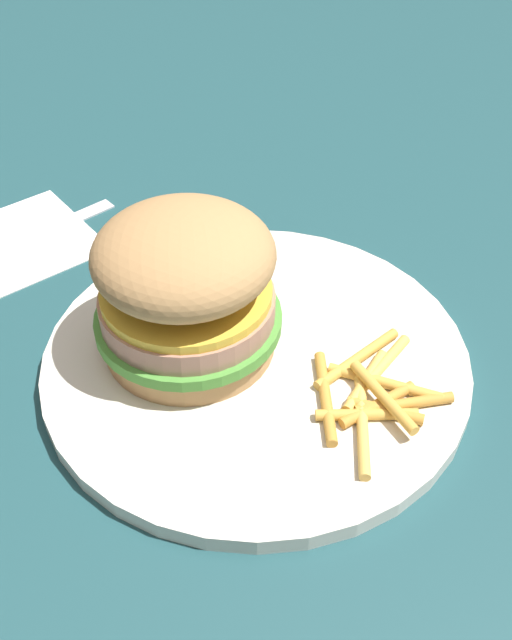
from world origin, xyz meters
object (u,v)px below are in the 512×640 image
plate (256,360)px  fries_pile (371,393)px  napkin (19,242)px  sandwich (186,287)px  fork (17,240)px

plate → fries_pile: size_ratio=2.77×
plate → napkin: plate is taller
sandwich → napkin: size_ratio=1.11×
sandwich → fork: sandwich is taller
sandwich → fork: 0.20m
plate → napkin: size_ratio=2.56×
sandwich → fork: size_ratio=0.72×
napkin → fork: (0.00, 0.00, 0.00)m
plate → sandwich: size_ratio=2.31×
napkin → fork: 0.00m
plate → fries_pile: 0.08m
fries_pile → napkin: fries_pile is taller
sandwich → fork: (0.09, -0.18, -0.06)m
plate → fork: plate is taller
fries_pile → plate: bearing=-51.5°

